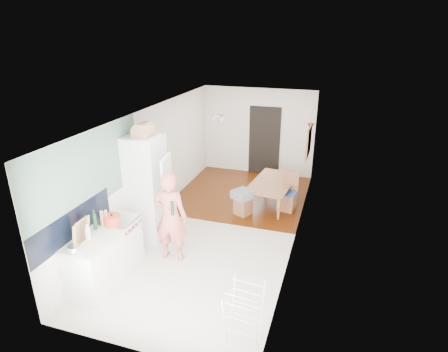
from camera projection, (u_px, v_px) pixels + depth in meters
The scene contains 32 objects.
room_shell at pixel (220, 174), 7.66m from camera, with size 3.20×7.00×2.50m, color white, non-canonical shape.
floor at pixel (220, 227), 8.12m from camera, with size 3.20×7.00×0.01m, color silver.
wood_floor_overlay at pixel (242, 194), 9.75m from camera, with size 3.20×3.30×0.01m, color #5A2A0A.
sage_wall_panel at pixel (89, 171), 6.12m from camera, with size 0.02×3.00×1.30m, color slate.
tile_splashback at pixel (73, 225), 5.89m from camera, with size 0.02×1.90×0.50m, color black.
doorway_recess at pixel (264, 141), 10.77m from camera, with size 0.90×0.04×2.00m, color black.
base_cabinet at pixel (95, 266), 6.07m from camera, with size 0.60×0.90×0.86m, color white.
worktop at pixel (91, 242), 5.90m from camera, with size 0.62×0.92×0.06m, color white.
range_cooker at pixel (120, 242), 6.73m from camera, with size 0.60×0.60×0.88m, color white.
cooker_top at pixel (117, 220), 6.56m from camera, with size 0.60×0.60×0.04m, color silver.
fridge_housing at pixel (146, 189), 7.39m from camera, with size 0.66×0.66×2.15m, color white.
fridge_door at pixel (166, 175), 6.78m from camera, with size 0.56×0.04×0.70m, color white.
fridge_interior at pixel (159, 168), 7.13m from camera, with size 0.02×0.52×0.66m, color white.
pinboard at pixel (309, 142), 8.78m from camera, with size 0.03×0.90×0.70m, color tan.
pinboard_frame at pixel (308, 141), 8.79m from camera, with size 0.01×0.94×0.74m, color #96653F.
wall_sconce at pixel (311, 127), 9.29m from camera, with size 0.18×0.18×0.16m, color maroon.
person at pixel (170, 209), 6.69m from camera, with size 0.74×0.48×2.02m, color #DB685C.
dining_table at pixel (273, 194), 9.12m from camera, with size 1.42×0.79×0.50m, color #96653F.
dining_chair at pixel (288, 192), 8.74m from camera, with size 0.38×0.38×0.91m, color #96653F, non-canonical shape.
stool at pixel (243, 206), 8.62m from camera, with size 0.33×0.33×0.43m, color #96653F, non-canonical shape.
grey_drape at pixel (242, 195), 8.47m from camera, with size 0.41×0.41×0.18m, color gray.
drying_rack at pixel (244, 315), 5.04m from camera, with size 0.44×0.40×0.86m, color white, non-canonical shape.
bread_bin at pixel (143, 131), 6.94m from camera, with size 0.36×0.34×0.19m, color tan, non-canonical shape.
red_casserole at pixel (112, 220), 6.33m from camera, with size 0.29×0.29×0.17m, color #D14425.
steel_pan at pixel (74, 249), 5.58m from camera, with size 0.19×0.19×0.10m, color silver.
held_bottle at pixel (172, 208), 6.54m from camera, with size 0.06×0.06×0.27m, color #163D1E.
bottle_a at pixel (87, 228), 5.95m from camera, with size 0.07×0.07×0.30m, color #163D1E.
bottle_b at pixel (95, 222), 6.15m from camera, with size 0.06×0.06×0.28m, color #163D1E.
bottle_c at pixel (88, 233), 5.88m from camera, with size 0.09×0.09×0.21m, color silver.
pepper_mill_front at pixel (106, 219), 6.34m from camera, with size 0.06×0.06×0.21m, color tan.
pepper_mill_back at pixel (102, 220), 6.29m from camera, with size 0.06×0.06×0.22m, color tan.
chopping_boards at pixel (81, 231), 5.74m from camera, with size 0.04×0.30×0.40m, color tan, non-canonical shape.
Camera 1 is at (2.26, -6.77, 4.03)m, focal length 30.00 mm.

